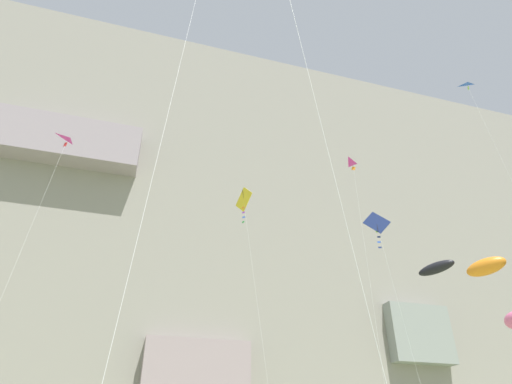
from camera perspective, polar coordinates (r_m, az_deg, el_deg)
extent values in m
cube|color=gray|center=(71.32, -8.59, -6.94)|extent=(180.00, 28.04, 60.45)
cube|color=gray|center=(60.86, -23.05, 6.07)|extent=(17.42, 3.02, 6.01)
cube|color=gray|center=(51.49, -7.70, -21.78)|extent=(11.51, 2.48, 6.06)
cube|color=gray|center=(64.60, 19.84, -17.08)|extent=(8.76, 4.19, 7.41)
cube|color=yellow|center=(42.69, -1.59, -0.96)|extent=(1.10, 2.27, 2.44)
cylinder|color=black|center=(42.69, -1.59, -0.96)|extent=(0.42, 0.32, 1.99)
cube|color=orange|center=(42.22, -1.69, -2.03)|extent=(0.16, 0.27, 0.15)
cube|color=purple|center=(42.00, -1.61, -2.66)|extent=(0.22, 0.23, 0.15)
cube|color=blue|center=(41.76, -1.60, -3.28)|extent=(0.24, 0.21, 0.15)
cube|color=green|center=(41.52, -1.67, -3.90)|extent=(0.15, 0.27, 0.15)
cylinder|color=silver|center=(37.22, 0.39, -15.85)|extent=(2.15, 2.90, 22.64)
pyramid|color=#CC3399|center=(41.33, -23.01, 5.98)|extent=(1.64, 1.63, 0.26)
cube|color=red|center=(41.59, -23.44, 5.67)|extent=(0.32, 0.32, 0.44)
cylinder|color=silver|center=(34.34, -28.98, -8.93)|extent=(1.27, 4.47, 24.71)
ellipsoid|color=orange|center=(18.68, 27.63, -8.56)|extent=(1.46, 1.52, 0.84)
ellipsoid|color=black|center=(18.92, 22.30, -9.08)|extent=(1.31, 1.38, 0.67)
cube|color=navy|center=(36.99, 15.34, -3.83)|extent=(1.76, 1.42, 2.20)
cylinder|color=black|center=(36.99, 15.34, -3.83)|extent=(0.21, 0.33, 1.80)
cube|color=#8CCC33|center=(36.62, 15.44, -4.96)|extent=(0.26, 0.10, 0.13)
cube|color=navy|center=(36.46, 15.62, -5.62)|extent=(0.25, 0.13, 0.13)
cube|color=blue|center=(36.25, 15.64, -6.26)|extent=(0.26, 0.11, 0.13)
cube|color=navy|center=(36.07, 15.74, -6.92)|extent=(0.26, 0.11, 0.13)
cylinder|color=silver|center=(33.60, 18.98, -17.12)|extent=(0.92, 1.76, 17.56)
pyramid|color=blue|center=(41.49, 25.84, 12.38)|extent=(1.20, 1.06, 0.22)
cube|color=#8CCC33|center=(41.68, 25.77, 12.03)|extent=(0.17, 0.28, 0.32)
pyramid|color=#CC3399|center=(45.30, 13.05, 3.10)|extent=(1.44, 1.66, 0.39)
cube|color=orange|center=(45.26, 12.51, 3.01)|extent=(0.41, 0.25, 0.47)
cylinder|color=silver|center=(38.00, 14.68, -12.28)|extent=(1.72, 3.10, 26.35)
cylinder|color=silver|center=(18.45, -9.47, 17.27)|extent=(2.31, 5.52, 30.74)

